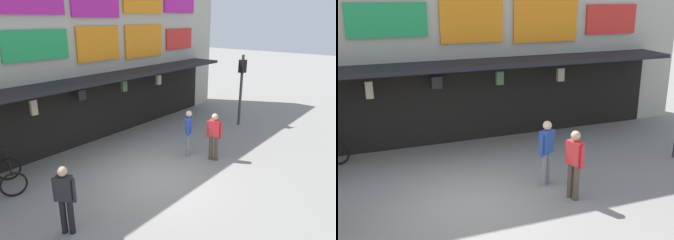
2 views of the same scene
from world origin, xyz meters
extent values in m
plane|color=gray|center=(0.00, 0.00, 0.00)|extent=(80.00, 80.00, 0.00)
cube|color=#B2AD9E|center=(0.00, 4.60, 4.00)|extent=(18.00, 1.20, 8.00)
cube|color=black|center=(0.00, 3.30, 2.60)|extent=(15.30, 1.40, 0.12)
cube|color=green|center=(-1.23, 3.95, 3.88)|extent=(2.23, 0.08, 0.95)
cube|color=orange|center=(1.23, 3.95, 3.79)|extent=(1.95, 0.08, 1.28)
cube|color=orange|center=(3.69, 3.95, 3.77)|extent=(2.22, 0.08, 1.37)
cube|color=red|center=(6.15, 3.95, 3.74)|extent=(1.94, 0.08, 0.98)
cylinder|color=black|center=(-1.90, 3.32, 2.43)|extent=(0.02, 0.02, 0.23)
cube|color=tan|center=(-1.90, 3.32, 2.07)|extent=(0.20, 0.12, 0.48)
cylinder|color=black|center=(0.00, 3.57, 2.41)|extent=(0.02, 0.02, 0.26)
cube|color=#232328|center=(0.00, 3.57, 2.09)|extent=(0.31, 0.18, 0.37)
cylinder|color=black|center=(1.91, 3.39, 2.43)|extent=(0.02, 0.02, 0.22)
cube|color=#477042|center=(1.91, 3.39, 2.12)|extent=(0.23, 0.14, 0.41)
cylinder|color=black|center=(4.02, 3.43, 2.41)|extent=(0.02, 0.02, 0.25)
cube|color=tan|center=(4.02, 3.43, 2.07)|extent=(0.23, 0.14, 0.42)
cube|color=black|center=(0.00, 3.98, 1.25)|extent=(15.30, 0.04, 2.50)
cylinder|color=gray|center=(2.09, 0.27, 0.44)|extent=(0.14, 0.14, 0.88)
cylinder|color=gray|center=(1.94, 0.18, 0.44)|extent=(0.14, 0.14, 0.88)
cube|color=#28479E|center=(2.02, 0.23, 1.16)|extent=(0.42, 0.37, 0.56)
sphere|color=beige|center=(2.02, 0.23, 1.57)|extent=(0.22, 0.22, 0.22)
cylinder|color=#28479E|center=(2.21, 0.34, 1.11)|extent=(0.09, 0.09, 0.56)
cylinder|color=#28479E|center=(1.83, 0.11, 1.11)|extent=(0.09, 0.09, 0.56)
cylinder|color=brown|center=(2.33, -0.73, 0.44)|extent=(0.14, 0.14, 0.88)
cylinder|color=brown|center=(2.26, -0.57, 0.44)|extent=(0.14, 0.14, 0.88)
cube|color=red|center=(2.29, -0.65, 1.16)|extent=(0.33, 0.41, 0.56)
sphere|color=tan|center=(2.29, -0.65, 1.57)|extent=(0.22, 0.22, 0.22)
cylinder|color=red|center=(2.37, -0.86, 1.11)|extent=(0.09, 0.09, 0.56)
cylinder|color=red|center=(2.22, -0.44, 1.11)|extent=(0.09, 0.09, 0.56)
camera|label=1|loc=(-6.28, -5.84, 4.69)|focal=33.22mm
camera|label=2|loc=(-2.09, -8.05, 4.64)|focal=43.05mm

